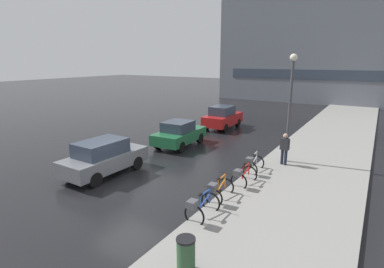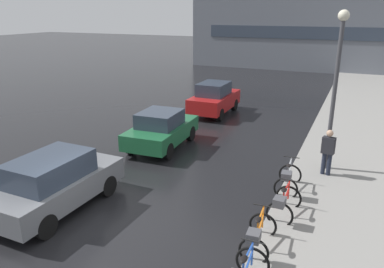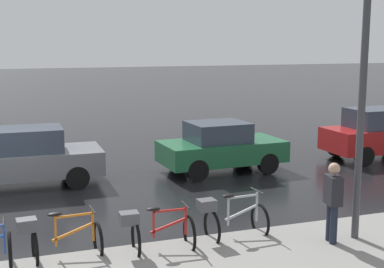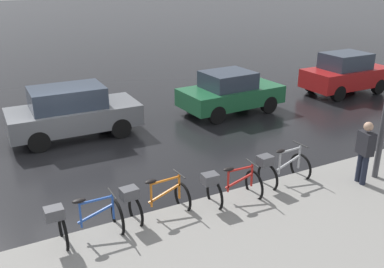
% 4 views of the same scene
% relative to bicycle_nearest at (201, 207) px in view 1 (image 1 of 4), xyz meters
% --- Properties ---
extents(ground_plane, '(140.00, 140.00, 0.00)m').
position_rel_bicycle_nearest_xyz_m(ground_plane, '(-3.86, 0.70, -0.50)').
color(ground_plane, black).
extents(sidewalk_kerb, '(4.80, 60.00, 0.14)m').
position_rel_bicycle_nearest_xyz_m(sidewalk_kerb, '(2.14, 10.70, -0.43)').
color(sidewalk_kerb, gray).
rests_on(sidewalk_kerb, ground).
extents(bicycle_nearest, '(0.75, 1.39, 0.99)m').
position_rel_bicycle_nearest_xyz_m(bicycle_nearest, '(0.00, 0.00, 0.00)').
color(bicycle_nearest, black).
rests_on(bicycle_nearest, ground).
extents(bicycle_second, '(0.77, 1.47, 0.98)m').
position_rel_bicycle_nearest_xyz_m(bicycle_second, '(-0.12, 1.49, -0.01)').
color(bicycle_second, black).
rests_on(bicycle_second, ground).
extents(bicycle_third, '(0.78, 1.36, 0.96)m').
position_rel_bicycle_nearest_xyz_m(bicycle_third, '(0.11, 3.23, -0.01)').
color(bicycle_third, black).
rests_on(bicycle_third, ground).
extents(bicycle_farthest, '(0.79, 1.42, 1.01)m').
position_rel_bicycle_nearest_xyz_m(bicycle_farthest, '(-0.07, 4.80, 0.00)').
color(bicycle_farthest, black).
rests_on(bicycle_farthest, ground).
extents(car_grey, '(1.82, 4.02, 1.63)m').
position_rel_bicycle_nearest_xyz_m(car_grey, '(-5.83, 1.20, 0.32)').
color(car_grey, slate).
rests_on(car_grey, ground).
extents(car_green, '(2.00, 3.83, 1.54)m').
position_rel_bicycle_nearest_xyz_m(car_green, '(-5.59, 6.89, 0.26)').
color(car_green, '#1E6038').
rests_on(car_green, ground).
extents(car_red, '(1.74, 3.76, 1.73)m').
position_rel_bicycle_nearest_xyz_m(car_red, '(-5.51, 12.65, 0.35)').
color(car_red, '#AD1919').
rests_on(car_red, ground).
extents(pedestrian, '(0.44, 0.31, 1.70)m').
position_rel_bicycle_nearest_xyz_m(pedestrian, '(0.88, 6.52, 0.46)').
color(pedestrian, '#1E2333').
rests_on(pedestrian, ground).
extents(streetlamp, '(0.35, 0.35, 5.41)m').
position_rel_bicycle_nearest_xyz_m(streetlamp, '(0.83, 7.09, 2.87)').
color(streetlamp, '#424247').
rests_on(streetlamp, ground).
extents(trash_bin, '(0.47, 0.47, 1.03)m').
position_rel_bicycle_nearest_xyz_m(trash_bin, '(1.01, -2.41, 0.02)').
color(trash_bin, '#2D5133').
rests_on(trash_bin, ground).
extents(building_facade_main, '(22.00, 7.54, 19.24)m').
position_rel_bicycle_nearest_xyz_m(building_facade_main, '(-3.47, 33.44, 9.12)').
color(building_facade_main, slate).
rests_on(building_facade_main, ground).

